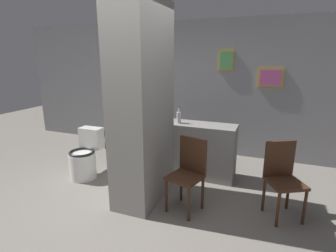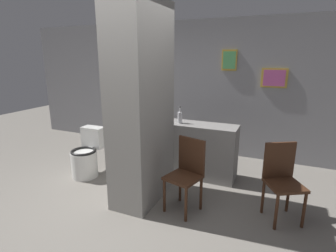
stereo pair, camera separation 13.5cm
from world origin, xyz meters
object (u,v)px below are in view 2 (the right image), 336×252
(chair_by_doorway, at_px, (282,178))
(bottle_tall, at_px, (180,117))
(bicycle, at_px, (147,144))
(chair_near_pillar, at_px, (187,171))
(toilet, at_px, (87,157))

(chair_by_doorway, xyz_separation_m, bottle_tall, (-1.56, 0.66, 0.46))
(chair_by_doorway, bearing_deg, bicycle, 130.76)
(chair_near_pillar, distance_m, chair_by_doorway, 1.14)
(toilet, relative_size, bottle_tall, 2.78)
(toilet, height_order, chair_by_doorway, chair_by_doorway)
(chair_near_pillar, bearing_deg, toilet, -173.20)
(chair_near_pillar, bearing_deg, chair_by_doorway, 29.63)
(chair_near_pillar, xyz_separation_m, bicycle, (-1.14, 1.08, -0.13))
(bottle_tall, bearing_deg, chair_near_pillar, -64.10)
(toilet, distance_m, chair_by_doorway, 2.95)
(bicycle, height_order, bottle_tall, bottle_tall)
(chair_near_pillar, xyz_separation_m, bottle_tall, (-0.45, 0.94, 0.46))
(chair_by_doorway, distance_m, bicycle, 2.39)
(chair_near_pillar, height_order, bottle_tall, bottle_tall)
(bicycle, bearing_deg, chair_near_pillar, -43.49)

